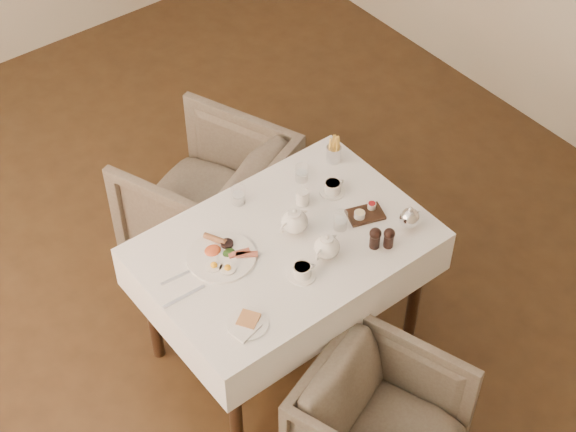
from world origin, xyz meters
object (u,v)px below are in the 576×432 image
(breakfast_plate, at_px, (221,255))
(armchair_far, at_px, (208,197))
(armchair_near, at_px, (380,425))
(table, at_px, (285,259))
(teapot_centre, at_px, (294,220))

(breakfast_plate, bearing_deg, armchair_far, 60.04)
(armchair_far, distance_m, breakfast_plate, 0.91)
(armchair_near, bearing_deg, table, 65.61)
(table, distance_m, breakfast_plate, 0.32)
(table, distance_m, teapot_centre, 0.20)
(armchair_near, relative_size, teapot_centre, 3.79)
(armchair_far, xyz_separation_m, breakfast_plate, (-0.39, -0.71, 0.41))
(table, height_order, breakfast_plate, breakfast_plate)
(breakfast_plate, distance_m, teapot_centre, 0.37)
(armchair_near, relative_size, breakfast_plate, 2.11)
(armchair_near, bearing_deg, armchair_far, 64.70)
(teapot_centre, bearing_deg, table, -167.71)
(table, bearing_deg, armchair_near, -95.79)
(table, xyz_separation_m, armchair_near, (-0.08, -0.77, -0.35))
(armchair_near, distance_m, teapot_centre, 0.97)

